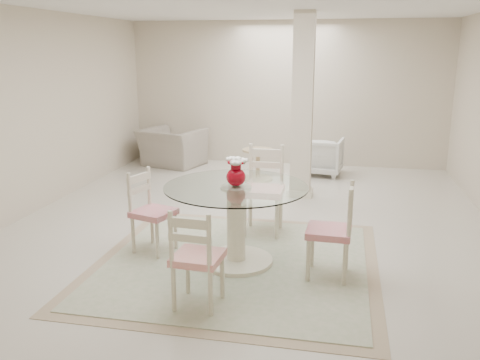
% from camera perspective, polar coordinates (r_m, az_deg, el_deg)
% --- Properties ---
extents(ground, '(7.00, 7.00, 0.00)m').
position_cam_1_polar(ground, '(6.66, 1.43, -4.53)').
color(ground, beige).
rests_on(ground, ground).
extents(room_shell, '(6.02, 7.02, 2.71)m').
position_cam_1_polar(room_shell, '(6.31, 1.54, 11.62)').
color(room_shell, beige).
rests_on(room_shell, ground).
extents(column, '(0.30, 0.30, 2.70)m').
position_cam_1_polar(column, '(7.57, 7.03, 8.16)').
color(column, beige).
rests_on(column, ground).
extents(area_rug, '(2.90, 2.90, 0.02)m').
position_cam_1_polar(area_rug, '(5.37, -0.44, -9.27)').
color(area_rug, tan).
rests_on(area_rug, ground).
extents(dining_table, '(1.45, 1.45, 0.84)m').
position_cam_1_polar(dining_table, '(5.21, -0.44, -5.05)').
color(dining_table, '#F3E5C8').
rests_on(dining_table, ground).
extents(red_vase, '(0.23, 0.21, 0.30)m').
position_cam_1_polar(red_vase, '(5.05, -0.45, 0.93)').
color(red_vase, '#A60515').
rests_on(red_vase, dining_table).
extents(dining_chair_east, '(0.44, 0.44, 1.05)m').
position_cam_1_polar(dining_chair_east, '(4.94, 10.77, -4.90)').
color(dining_chair_east, beige).
rests_on(dining_chair_east, ground).
extents(dining_chair_north, '(0.47, 0.47, 1.17)m').
position_cam_1_polar(dining_chair_north, '(6.09, 2.75, -0.34)').
color(dining_chair_north, beige).
rests_on(dining_chair_north, ground).
extents(dining_chair_west, '(0.50, 0.50, 1.00)m').
position_cam_1_polar(dining_chair_west, '(5.60, -10.22, -2.81)').
color(dining_chair_west, beige).
rests_on(dining_chair_west, ground).
extents(dining_chair_south, '(0.43, 0.43, 1.00)m').
position_cam_1_polar(dining_chair_south, '(4.30, -5.05, -8.04)').
color(dining_chair_south, beige).
rests_on(dining_chair_south, ground).
extents(recliner_taupe, '(1.31, 1.22, 0.70)m').
position_cam_1_polar(recliner_taupe, '(9.80, -7.62, 3.66)').
color(recliner_taupe, gray).
rests_on(recliner_taupe, ground).
extents(armchair_white, '(0.78, 0.80, 0.66)m').
position_cam_1_polar(armchair_white, '(9.14, 9.14, 2.67)').
color(armchair_white, white).
rests_on(armchair_white, ground).
extents(side_table, '(0.52, 0.52, 0.54)m').
position_cam_1_polar(side_table, '(8.59, 2.01, 1.56)').
color(side_table, tan).
rests_on(side_table, ground).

